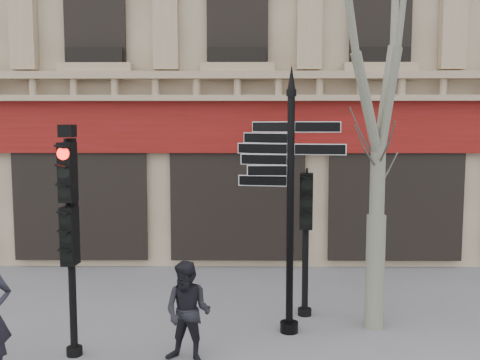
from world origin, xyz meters
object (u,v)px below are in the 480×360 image
at_px(traffic_signal_secondary, 306,217).
at_px(traffic_signal_main, 70,212).
at_px(pedestrian_b, 188,312).
at_px(fingerpost, 291,155).
at_px(plane_tree, 382,10).

bearing_deg(traffic_signal_secondary, traffic_signal_main, -147.07).
bearing_deg(pedestrian_b, traffic_signal_secondary, 62.35).
distance_m(fingerpost, traffic_signal_main, 3.72).
xyz_separation_m(traffic_signal_main, pedestrian_b, (1.84, -0.22, -1.52)).
height_order(plane_tree, pedestrian_b, plane_tree).
xyz_separation_m(traffic_signal_secondary, pedestrian_b, (-2.02, -2.05, -1.13)).
relative_size(fingerpost, traffic_signal_secondary, 1.69).
relative_size(traffic_signal_main, traffic_signal_secondary, 1.33).
bearing_deg(plane_tree, traffic_signal_secondary, 151.72).
height_order(traffic_signal_secondary, pedestrian_b, traffic_signal_secondary).
xyz_separation_m(traffic_signal_main, traffic_signal_secondary, (3.86, 1.83, -0.39)).
bearing_deg(fingerpost, traffic_signal_secondary, 86.45).
xyz_separation_m(traffic_signal_main, plane_tree, (5.03, 1.20, 3.28)).
bearing_deg(plane_tree, pedestrian_b, -156.02).
height_order(fingerpost, traffic_signal_secondary, fingerpost).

